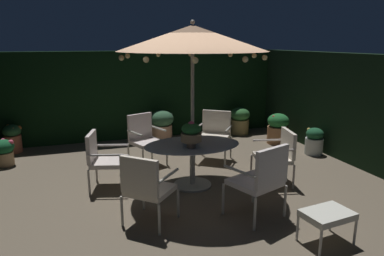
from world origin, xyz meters
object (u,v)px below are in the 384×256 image
object	(u,v)px
ottoman_footrest	(327,216)
potted_plant_right_far	(240,120)
patio_chair_east	(146,185)
patio_dining_table	(192,153)
patio_umbrella	(192,38)
potted_plant_left_far	(13,138)
patio_chair_southwest	(215,131)
patio_chair_southeast	(261,177)
potted_plant_right_near	(162,125)
potted_plant_back_center	(4,151)
patio_chair_north	(144,136)
patio_chair_south	(278,153)
potted_plant_left_near	(314,141)
potted_plant_back_left	(278,128)
centerpiece_planter	(191,133)
patio_chair_northeast	(103,157)

from	to	relation	value
ottoman_footrest	potted_plant_right_far	xyz separation A→B (m)	(1.35, 5.10, 0.01)
patio_chair_east	potted_plant_right_far	world-z (taller)	patio_chair_east
patio_dining_table	patio_umbrella	world-z (taller)	patio_umbrella
patio_umbrella	potted_plant_right_far	bearing A→B (deg)	51.62
patio_chair_east	potted_plant_left_far	distance (m)	4.63
patio_chair_southwest	patio_chair_southeast	bearing A→B (deg)	-98.16
patio_umbrella	potted_plant_left_far	bearing A→B (deg)	135.91
patio_chair_east	potted_plant_right_near	distance (m)	4.13
patio_umbrella	potted_plant_left_far	xyz separation A→B (m)	(-3.13, 3.03, -2.09)
potted_plant_right_near	potted_plant_back_center	world-z (taller)	potted_plant_right_near
patio_dining_table	patio_chair_north	xyz separation A→B (m)	(-0.54, 1.37, -0.01)
patio_chair_north	ottoman_footrest	size ratio (longest dim) A/B	1.58
potted_plant_right_far	potted_plant_back_center	bearing A→B (deg)	-171.90
patio_chair_south	potted_plant_right_near	distance (m)	3.44
patio_chair_southeast	potted_plant_left_near	size ratio (longest dim) A/B	1.82
patio_chair_north	patio_chair_east	size ratio (longest dim) A/B	1.01
potted_plant_back_left	potted_plant_left_near	size ratio (longest dim) A/B	1.24
centerpiece_planter	patio_chair_southwest	bearing A→B (deg)	54.97
patio_umbrella	patio_chair_northeast	bearing A→B (deg)	164.31
patio_chair_east	potted_plant_left_far	xyz separation A→B (m)	(-2.13, 4.10, -0.23)
patio_umbrella	patio_chair_north	bearing A→B (deg)	111.46
patio_chair_east	patio_chair_south	world-z (taller)	patio_chair_east
ottoman_footrest	potted_plant_right_far	bearing A→B (deg)	75.18
patio_chair_southwest	potted_plant_right_far	distance (m)	2.26
patio_chair_southeast	patio_dining_table	bearing A→B (deg)	110.00
patio_chair_east	patio_chair_north	bearing A→B (deg)	79.28
potted_plant_back_center	patio_dining_table	bearing A→B (deg)	-33.89
patio_umbrella	potted_plant_right_near	xyz separation A→B (m)	(0.19, 2.87, -2.01)
centerpiece_planter	potted_plant_back_center	distance (m)	3.92
patio_umbrella	patio_chair_east	size ratio (longest dim) A/B	2.75
patio_dining_table	potted_plant_left_near	world-z (taller)	patio_dining_table
patio_chair_northeast	potted_plant_left_far	bearing A→B (deg)	123.03
patio_chair_north	patio_chair_southeast	world-z (taller)	patio_chair_southeast
ottoman_footrest	patio_chair_northeast	bearing A→B (deg)	132.46
patio_chair_east	potted_plant_back_left	world-z (taller)	patio_chair_east
patio_chair_southeast	ottoman_footrest	world-z (taller)	patio_chair_southeast
potted_plant_back_left	patio_chair_southeast	bearing A→B (deg)	-125.21
patio_chair_southwest	potted_plant_left_near	size ratio (longest dim) A/B	1.71
patio_chair_southeast	patio_chair_north	bearing A→B (deg)	110.73
ottoman_footrest	patio_chair_southwest	bearing A→B (deg)	91.36
patio_chair_southeast	potted_plant_back_left	size ratio (longest dim) A/B	1.46
patio_chair_north	potted_plant_right_far	distance (m)	3.24
patio_umbrella	patio_chair_east	xyz separation A→B (m)	(-1.00, -1.08, -1.86)
patio_chair_northeast	patio_umbrella	bearing A→B (deg)	-15.69
potted_plant_left_far	potted_plant_right_near	bearing A→B (deg)	-2.67
patio_chair_east	patio_chair_southwest	size ratio (longest dim) A/B	0.99
patio_umbrella	potted_plant_back_center	size ratio (longest dim) A/B	5.15
patio_umbrella	patio_chair_southeast	size ratio (longest dim) A/B	2.56
potted_plant_back_left	patio_chair_south	bearing A→B (deg)	-121.98
patio_dining_table	potted_plant_right_near	xyz separation A→B (m)	(0.19, 2.87, -0.16)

